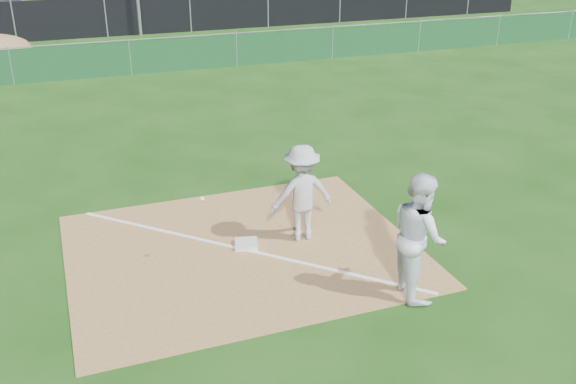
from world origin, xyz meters
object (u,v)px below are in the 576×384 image
object	(u,v)px
first_base	(246,244)
car_mid	(80,10)
car_left	(13,12)
play_at_first	(302,193)
car_right	(205,4)
runner	(419,235)

from	to	relation	value
first_base	car_mid	distance (m)	25.59
first_base	car_left	size ratio (longest dim) A/B	0.09
first_base	play_at_first	size ratio (longest dim) A/B	0.16
car_left	car_mid	xyz separation A→B (m)	(3.23, -0.65, 0.02)
play_at_first	first_base	bearing A→B (deg)	177.67
play_at_first	car_mid	xyz separation A→B (m)	(-2.07, 25.60, -0.13)
play_at_first	car_left	distance (m)	26.78
first_base	car_mid	world-z (taller)	car_mid
first_base	car_right	world-z (taller)	car_right
first_base	runner	distance (m)	3.26
car_mid	car_right	xyz separation A→B (m)	(6.70, 0.77, -0.09)
first_base	car_left	bearing A→B (deg)	99.22
play_at_first	car_right	bearing A→B (deg)	80.04
first_base	car_left	distance (m)	26.56
runner	car_right	size ratio (longest dim) A/B	0.43
runner	car_left	xyz separation A→B (m)	(-6.31, 28.55, -0.25)
car_mid	car_right	world-z (taller)	car_mid
car_left	runner	bearing A→B (deg)	-160.55
first_base	car_left	xyz separation A→B (m)	(-4.25, 26.21, 0.70)
runner	car_right	bearing A→B (deg)	0.85
car_left	car_right	world-z (taller)	car_left
play_at_first	car_right	xyz separation A→B (m)	(4.63, 26.37, -0.22)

